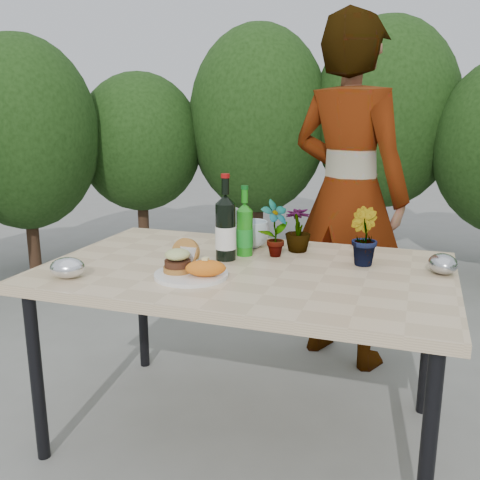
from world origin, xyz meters
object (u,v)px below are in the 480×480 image
(dinner_plate, at_px, (191,275))
(wine_bottle, at_px, (226,229))
(patio_table, at_px, (246,281))
(person, at_px, (348,195))

(dinner_plate, height_order, wine_bottle, wine_bottle)
(patio_table, height_order, dinner_plate, dinner_plate)
(dinner_plate, xyz_separation_m, person, (0.43, 1.08, 0.16))
(wine_bottle, bearing_deg, dinner_plate, -115.18)
(patio_table, height_order, person, person)
(dinner_plate, bearing_deg, person, 68.07)
(dinner_plate, relative_size, wine_bottle, 0.78)
(wine_bottle, relative_size, person, 0.20)
(dinner_plate, distance_m, wine_bottle, 0.30)
(dinner_plate, bearing_deg, patio_table, 50.00)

